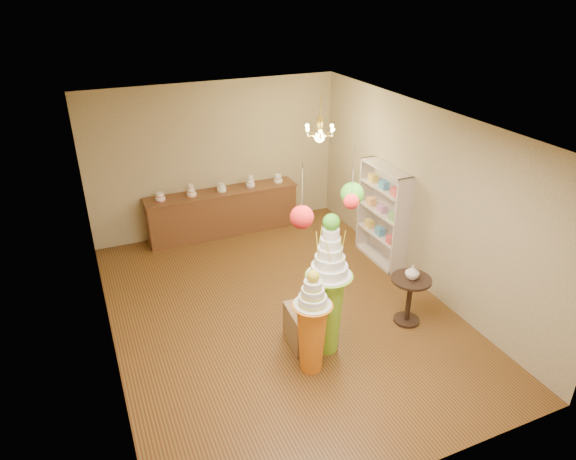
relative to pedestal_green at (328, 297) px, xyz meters
name	(u,v)px	position (x,y,z in m)	size (l,w,h in m)	color
floor	(280,311)	(-0.25, 1.10, -0.87)	(6.50, 6.50, 0.00)	brown
ceiling	(278,123)	(-0.25, 1.10, 2.13)	(6.50, 6.50, 0.00)	white
wall_back	(216,159)	(-0.25, 4.35, 0.63)	(5.00, 0.04, 3.00)	tan
wall_front	(414,366)	(-0.25, -2.15, 0.63)	(5.00, 0.04, 3.00)	tan
wall_left	(98,260)	(-2.75, 1.10, 0.63)	(0.04, 6.50, 3.00)	tan
wall_right	(422,198)	(2.25, 1.10, 0.63)	(0.04, 6.50, 3.00)	tan
pedestal_green	(328,297)	(0.00, 0.00, 0.00)	(0.74, 0.74, 2.10)	#84C32B
pedestal_orange	(312,329)	(-0.38, -0.28, -0.23)	(0.58, 0.58, 1.53)	orange
burlap_riser	(310,325)	(-0.14, 0.23, -0.59)	(0.62, 0.62, 0.56)	#977452
sideboard	(223,212)	(-0.25, 4.07, -0.40)	(3.04, 0.54, 1.16)	brown
shelving_unit	(383,214)	(2.09, 1.90, 0.03)	(0.33, 1.20, 1.80)	beige
round_table	(410,294)	(1.42, 0.08, -0.38)	(0.77, 0.77, 0.76)	black
vase	(412,272)	(1.42, 0.08, 0.00)	(0.21, 0.21, 0.22)	beige
pom_red_left	(302,217)	(-0.64, -0.49, 1.51)	(0.27, 0.27, 0.75)	#474033
pom_green_mid	(352,194)	(0.17, -0.18, 1.53)	(0.28, 0.28, 0.73)	#474033
pom_red_right	(351,201)	(-0.17, -0.73, 1.71)	(0.17, 0.17, 0.50)	#474033
chandelier	(320,134)	(1.12, 2.57, 1.43)	(0.62, 0.62, 0.85)	gold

